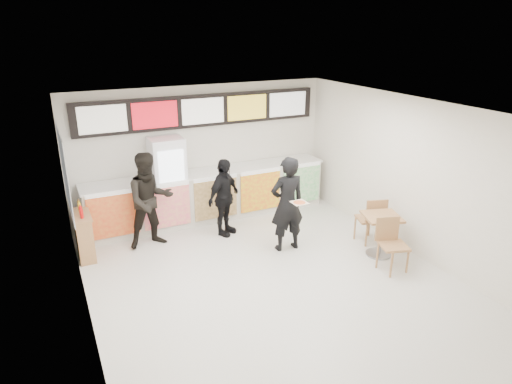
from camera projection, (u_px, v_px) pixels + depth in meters
floor at (273, 282)px, 7.98m from camera, size 7.00×7.00×0.00m
ceiling at (275, 111)px, 6.94m from camera, size 7.00×7.00×0.00m
wall_back at (203, 151)px, 10.42m from camera, size 6.00×0.00×6.00m
wall_left at (80, 237)px, 6.24m from camera, size 0.00×7.00×7.00m
wall_right at (413, 177)px, 8.67m from camera, size 0.00×7.00×7.00m
service_counter at (210, 195)px, 10.40m from camera, size 5.56×0.77×1.14m
menu_board at (202, 111)px, 10.02m from camera, size 5.50×0.14×0.70m
drinks_fridge at (169, 183)px, 9.88m from camera, size 0.70×0.67×2.00m
mirror_panel at (65, 171)px, 8.23m from camera, size 0.01×2.00×1.50m
customer_main at (287, 204)px, 8.84m from camera, size 0.72×0.49×1.91m
customer_left at (150, 200)px, 8.99m from camera, size 0.99×0.79×1.94m
customer_mid at (224, 198)px, 9.52m from camera, size 1.04×0.87×1.67m
pizza_slice at (299, 202)px, 8.39m from camera, size 0.36×0.36×0.02m
cafe_table at (381, 228)px, 8.72m from camera, size 0.95×1.74×0.98m
condiment_ledge at (84, 235)px, 8.69m from camera, size 0.32×0.80×1.07m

